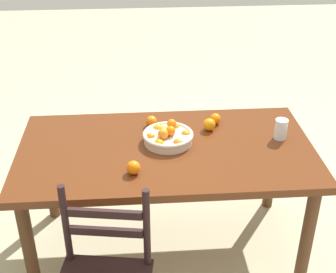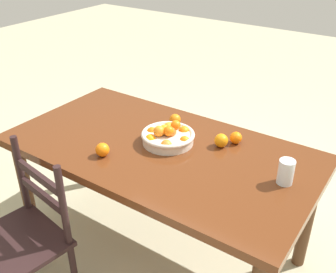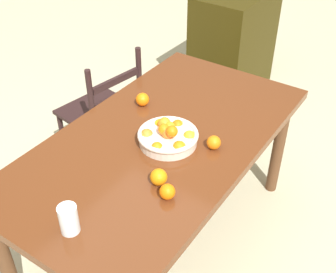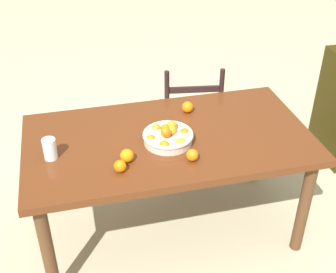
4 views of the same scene
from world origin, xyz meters
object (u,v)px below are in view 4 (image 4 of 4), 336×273
(orange_loose_0, at_px, (120,166))
(orange_loose_2, at_px, (188,107))
(dining_table, at_px, (168,148))
(fruit_bowl, at_px, (168,136))
(orange_loose_3, at_px, (127,156))
(drinking_glass, at_px, (50,149))
(chair_near_window, at_px, (190,116))
(orange_loose_1, at_px, (192,155))

(orange_loose_0, relative_size, orange_loose_2, 0.92)
(dining_table, bearing_deg, orange_loose_0, -140.87)
(fruit_bowl, bearing_deg, orange_loose_2, 56.38)
(orange_loose_3, distance_m, drinking_glass, 0.44)
(chair_near_window, height_order, orange_loose_0, chair_near_window)
(drinking_glass, bearing_deg, orange_loose_0, -30.50)
(fruit_bowl, bearing_deg, orange_loose_1, -66.77)
(chair_near_window, distance_m, orange_loose_3, 1.18)
(chair_near_window, xyz_separation_m, orange_loose_2, (-0.17, -0.47, 0.37))
(orange_loose_2, xyz_separation_m, drinking_glass, (-0.89, -0.31, 0.03))
(dining_table, height_order, orange_loose_1, orange_loose_1)
(orange_loose_0, xyz_separation_m, orange_loose_3, (0.05, 0.08, 0.00))
(chair_near_window, relative_size, orange_loose_2, 12.13)
(orange_loose_1, distance_m, orange_loose_3, 0.37)
(dining_table, relative_size, orange_loose_3, 22.59)
(fruit_bowl, bearing_deg, chair_near_window, 64.55)
(orange_loose_1, bearing_deg, orange_loose_2, 77.12)
(fruit_bowl, xyz_separation_m, orange_loose_3, (-0.27, -0.13, -0.00))
(orange_loose_0, bearing_deg, drinking_glass, 149.50)
(fruit_bowl, height_order, orange_loose_3, fruit_bowl)
(orange_loose_1, bearing_deg, dining_table, 105.42)
(orange_loose_1, relative_size, orange_loose_3, 0.91)
(dining_table, xyz_separation_m, fruit_bowl, (-0.02, -0.06, 0.13))
(orange_loose_1, distance_m, drinking_glass, 0.80)
(chair_near_window, height_order, drinking_glass, chair_near_window)
(dining_table, relative_size, fruit_bowl, 5.73)
(orange_loose_2, bearing_deg, fruit_bowl, -123.62)
(dining_table, xyz_separation_m, chair_near_window, (0.36, 0.73, -0.24))
(chair_near_window, xyz_separation_m, drinking_glass, (-1.06, -0.79, 0.39))
(drinking_glass, bearing_deg, chair_near_window, 36.67)
(orange_loose_3, bearing_deg, dining_table, 34.06)
(dining_table, bearing_deg, chair_near_window, 63.72)
(fruit_bowl, relative_size, orange_loose_0, 4.39)
(orange_loose_2, relative_size, drinking_glass, 0.60)
(orange_loose_0, xyz_separation_m, drinking_glass, (-0.36, 0.21, 0.03))
(orange_loose_2, distance_m, drinking_glass, 0.94)
(orange_loose_0, height_order, orange_loose_3, orange_loose_3)
(orange_loose_1, bearing_deg, chair_near_window, 74.00)
(chair_near_window, bearing_deg, drinking_glass, 45.55)
(orange_loose_0, relative_size, drinking_glass, 0.55)
(orange_loose_0, distance_m, orange_loose_3, 0.10)
(fruit_bowl, relative_size, drinking_glass, 2.41)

